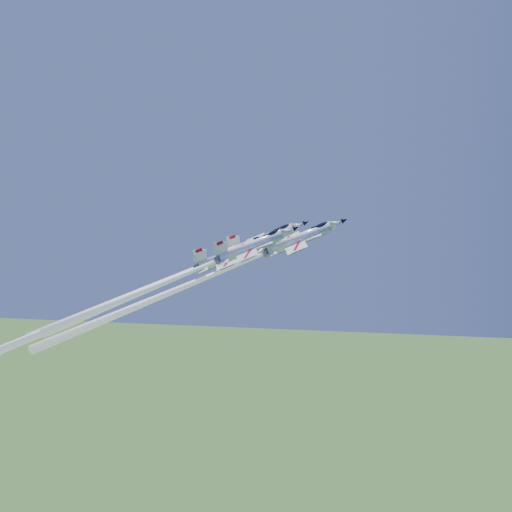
% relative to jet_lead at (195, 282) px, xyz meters
% --- Properties ---
extents(jet_lead, '(46.01, 17.46, 44.26)m').
position_rel_jet_lead_xyz_m(jet_lead, '(0.00, 0.00, 0.00)').
color(jet_lead, white).
extents(jet_left, '(43.66, 16.65, 40.53)m').
position_rel_jet_lead_xyz_m(jet_left, '(-5.74, 5.30, -0.03)').
color(jet_left, white).
extents(jet_right, '(34.37, 13.24, 29.87)m').
position_rel_jet_lead_xyz_m(jet_right, '(-0.16, -11.08, 2.53)').
color(jet_right, white).
extents(jet_slot, '(48.68, 18.41, 47.74)m').
position_rel_jet_lead_xyz_m(jet_slot, '(-13.73, -3.64, -3.34)').
color(jet_slot, white).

